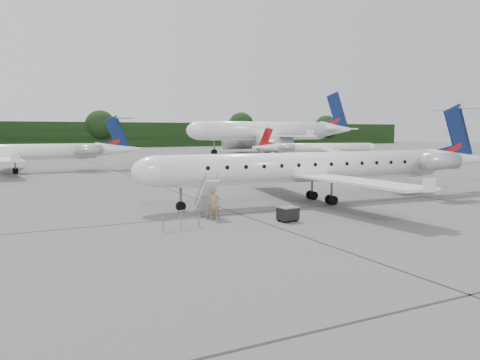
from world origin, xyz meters
TOP-DOWN VIEW (x-y plane):
  - ground at (0.00, 0.00)m, footprint 320.00×320.00m
  - treeline at (0.00, 130.00)m, footprint 260.00×4.00m
  - main_regional_jet at (-0.07, 7.05)m, footprint 30.68×23.23m
  - airstair at (-8.97, 5.47)m, footprint 1.04×2.47m
  - passenger at (-9.08, 4.12)m, footprint 0.82×0.72m
  - safety_railing at (-11.72, 2.48)m, footprint 2.19×0.37m
  - baggage_cart at (-5.42, 1.65)m, footprint 1.18×1.00m
  - bg_narrowbody at (33.73, 72.03)m, footprint 41.63×30.36m
  - bg_regional_left at (-19.84, 43.67)m, footprint 28.01×20.41m
  - bg_regional_right at (33.76, 49.94)m, footprint 26.33×21.93m

SIDE VIEW (x-z plane):
  - ground at x=0.00m, z-range 0.00..0.00m
  - baggage_cart at x=-5.42m, z-range 0.00..0.94m
  - safety_railing at x=-11.72m, z-range 0.00..1.00m
  - passenger at x=-9.08m, z-range 0.00..1.89m
  - airstair at x=-8.97m, z-range 0.00..2.34m
  - bg_regional_right at x=33.76m, z-range 0.00..5.97m
  - bg_regional_left at x=-19.84m, z-range 0.00..7.25m
  - main_regional_jet at x=-0.07m, z-range 0.00..7.46m
  - treeline at x=0.00m, z-range 0.00..8.00m
  - bg_narrowbody at x=33.73m, z-range 0.00..14.74m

